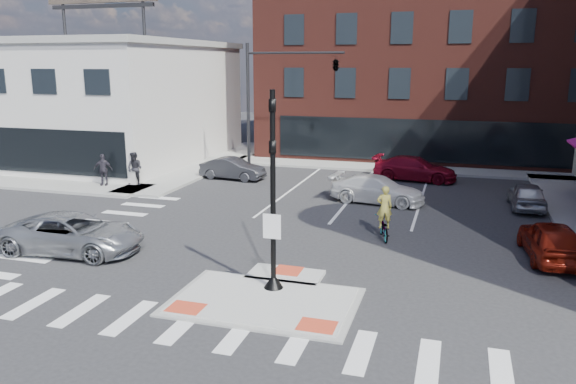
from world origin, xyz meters
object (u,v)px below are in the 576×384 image
(silver_suv, at_px, (73,234))
(bg_car_silver, at_px, (527,195))
(pedestrian_b, at_px, (103,170))
(cyclist, at_px, (384,221))
(pedestrian_a, at_px, (135,169))
(white_pickup, at_px, (377,189))
(bg_car_dark, at_px, (233,169))
(red_sedan, at_px, (551,240))
(bg_car_red, at_px, (415,169))

(silver_suv, relative_size, bg_car_silver, 1.38)
(bg_car_silver, relative_size, pedestrian_b, 2.13)
(cyclist, distance_m, pedestrian_a, 15.47)
(pedestrian_a, xyz_separation_m, pedestrian_b, (-1.68, -0.55, -0.05))
(cyclist, bearing_deg, white_pickup, -95.90)
(bg_car_dark, bearing_deg, silver_suv, -176.57)
(red_sedan, distance_m, bg_car_dark, 18.91)
(bg_car_red, height_order, cyclist, cyclist)
(white_pickup, xyz_separation_m, bg_car_silver, (7.01, 0.96, -0.04))
(red_sedan, bearing_deg, pedestrian_b, -19.02)
(silver_suv, xyz_separation_m, red_sedan, (16.69, 4.32, -0.01))
(bg_car_silver, distance_m, cyclist, 9.01)
(white_pickup, bearing_deg, red_sedan, -124.64)
(red_sedan, height_order, pedestrian_b, pedestrian_b)
(white_pickup, distance_m, pedestrian_a, 13.44)
(pedestrian_a, bearing_deg, white_pickup, 5.59)
(silver_suv, relative_size, red_sedan, 1.25)
(silver_suv, distance_m, bg_car_dark, 14.09)
(white_pickup, relative_size, bg_car_silver, 1.25)
(silver_suv, xyz_separation_m, pedestrian_b, (-5.49, 9.77, 0.31))
(bg_car_red, bearing_deg, pedestrian_a, 120.78)
(pedestrian_b, bearing_deg, white_pickup, -15.05)
(bg_car_silver, xyz_separation_m, pedestrian_a, (-20.44, -1.46, 0.44))
(red_sedan, height_order, bg_car_dark, red_sedan)
(cyclist, xyz_separation_m, pedestrian_a, (-14.52, 5.34, 0.36))
(red_sedan, xyz_separation_m, white_pickup, (-7.07, 6.49, -0.03))
(bg_car_dark, xyz_separation_m, bg_car_red, (10.46, 2.87, 0.06))
(bg_car_dark, height_order, pedestrian_a, pedestrian_a)
(pedestrian_b, bearing_deg, silver_suv, -79.68)
(silver_suv, height_order, pedestrian_b, pedestrian_b)
(bg_car_red, relative_size, pedestrian_b, 2.75)
(white_pickup, relative_size, pedestrian_b, 2.66)
(white_pickup, distance_m, pedestrian_b, 15.14)
(silver_suv, height_order, white_pickup, silver_suv)
(silver_suv, relative_size, bg_car_red, 1.07)
(bg_car_silver, relative_size, cyclist, 1.75)
(bg_car_dark, relative_size, cyclist, 1.81)
(red_sedan, distance_m, pedestrian_a, 21.36)
(red_sedan, relative_size, bg_car_silver, 1.11)
(silver_suv, distance_m, red_sedan, 17.24)
(bg_car_silver, xyz_separation_m, pedestrian_b, (-22.11, -2.01, 0.39))
(silver_suv, distance_m, pedestrian_a, 11.01)
(silver_suv, relative_size, bg_car_dark, 1.33)
(red_sedan, bearing_deg, bg_car_dark, -36.30)
(pedestrian_a, relative_size, pedestrian_b, 1.06)
(silver_suv, bearing_deg, cyclist, -69.16)
(silver_suv, xyz_separation_m, cyclist, (10.70, 4.98, 0.00))
(bg_car_dark, height_order, cyclist, cyclist)
(red_sedan, bearing_deg, cyclist, -11.55)
(bg_car_red, distance_m, pedestrian_b, 17.94)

